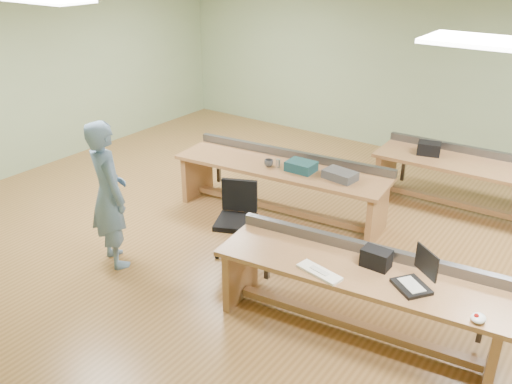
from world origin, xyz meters
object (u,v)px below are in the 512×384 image
(drinks_can, at_px, (278,163))
(task_chair, at_px, (237,231))
(workbench_back, at_px, (488,179))
(person, at_px, (109,195))
(mug, at_px, (269,163))
(laptop_base, at_px, (411,287))
(camera_bag, at_px, (376,258))
(workbench_mid, at_px, (281,178))
(parts_bin_teal, at_px, (301,166))
(workbench_front, at_px, (358,285))
(parts_bin_grey, at_px, (340,175))

(drinks_can, bearing_deg, task_chair, -80.64)
(workbench_back, relative_size, person, 1.76)
(mug, height_order, drinks_can, drinks_can)
(task_chair, distance_m, drinks_can, 1.30)
(mug, bearing_deg, workbench_back, 35.52)
(mug, bearing_deg, laptop_base, -31.74)
(mug, bearing_deg, camera_bag, -33.65)
(workbench_mid, xyz_separation_m, laptop_base, (2.55, -1.80, 0.21))
(task_chair, relative_size, drinks_can, 8.31)
(parts_bin_teal, bearing_deg, person, -119.72)
(laptop_base, bearing_deg, workbench_mid, -179.10)
(workbench_front, height_order, parts_bin_teal, parts_bin_teal)
(person, distance_m, task_chair, 1.58)
(person, bearing_deg, parts_bin_grey, -107.46)
(parts_bin_grey, distance_m, mug, 1.02)
(person, height_order, drinks_can, person)
(drinks_can, bearing_deg, camera_bag, -35.98)
(person, distance_m, drinks_can, 2.35)
(workbench_front, xyz_separation_m, laptop_base, (0.52, -0.04, 0.21))
(workbench_mid, relative_size, mug, 24.68)
(parts_bin_grey, bearing_deg, person, -128.79)
(camera_bag, xyz_separation_m, parts_bin_teal, (-1.81, 1.63, -0.03))
(workbench_back, distance_m, mug, 3.08)
(camera_bag, bearing_deg, parts_bin_teal, 138.43)
(task_chair, bearing_deg, mug, 81.93)
(laptop_base, height_order, camera_bag, camera_bag)
(person, relative_size, laptop_base, 5.69)
(laptop_base, distance_m, drinks_can, 3.06)
(workbench_front, bearing_deg, workbench_mid, 131.77)
(workbench_front, distance_m, laptop_base, 0.57)
(workbench_back, distance_m, parts_bin_grey, 2.21)
(person, xyz_separation_m, parts_bin_teal, (1.27, 2.22, -0.08))
(workbench_front, bearing_deg, parts_bin_grey, 115.25)
(workbench_front, height_order, workbench_mid, same)
(workbench_mid, distance_m, task_chair, 1.33)
(person, distance_m, mug, 2.26)
(workbench_back, relative_size, laptop_base, 9.99)
(parts_bin_teal, bearing_deg, workbench_back, 38.98)
(laptop_base, xyz_separation_m, parts_bin_grey, (-1.66, 1.83, 0.04))
(laptop_base, bearing_deg, workbench_front, -148.06)
(workbench_front, xyz_separation_m, drinks_can, (-2.02, 1.66, 0.25))
(person, bearing_deg, drinks_can, -92.40)
(person, relative_size, parts_bin_teal, 4.76)
(camera_bag, height_order, task_chair, task_chair)
(camera_bag, relative_size, parts_bin_teal, 0.71)
(laptop_base, bearing_deg, drinks_can, -177.62)
(workbench_mid, bearing_deg, workbench_front, -47.03)
(laptop_base, bearing_deg, workbench_back, 128.95)
(workbench_mid, bearing_deg, workbench_back, 28.50)
(task_chair, bearing_deg, parts_bin_grey, 39.17)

